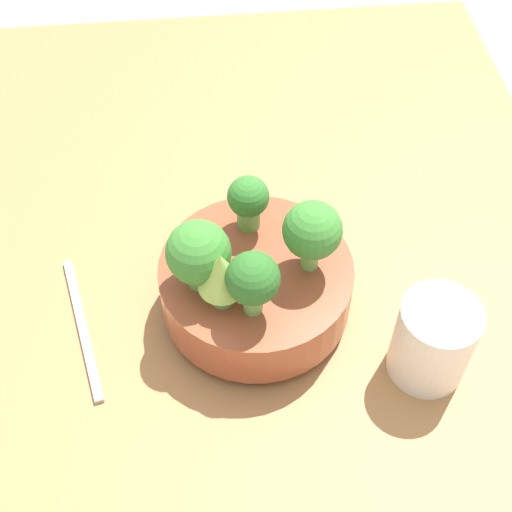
# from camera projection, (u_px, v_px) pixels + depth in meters

# --- Properties ---
(ground_plane) EXTENTS (6.00, 6.00, 0.00)m
(ground_plane) POSITION_uv_depth(u_px,v_px,m) (238.00, 320.00, 0.87)
(ground_plane) COLOR silver
(table) EXTENTS (1.16, 0.88, 0.05)m
(table) POSITION_uv_depth(u_px,v_px,m) (237.00, 309.00, 0.85)
(table) COLOR #9E7042
(table) RESTS_ON ground_plane
(bowl) EXTENTS (0.21, 0.21, 0.08)m
(bowl) POSITION_uv_depth(u_px,v_px,m) (256.00, 286.00, 0.79)
(bowl) COLOR brown
(bowl) RESTS_ON table
(broccoli_floret_back) EXTENTS (0.06, 0.06, 0.09)m
(broccoli_floret_back) POSITION_uv_depth(u_px,v_px,m) (312.00, 231.00, 0.72)
(broccoli_floret_back) COLOR #7AB256
(broccoli_floret_back) RESTS_ON bowl
(broccoli_floret_front) EXTENTS (0.07, 0.07, 0.08)m
(broccoli_floret_front) POSITION_uv_depth(u_px,v_px,m) (199.00, 254.00, 0.71)
(broccoli_floret_front) COLOR #609347
(broccoli_floret_front) RESTS_ON bowl
(romanesco_piece_near) EXTENTS (0.05, 0.05, 0.07)m
(romanesco_piece_near) POSITION_uv_depth(u_px,v_px,m) (221.00, 274.00, 0.70)
(romanesco_piece_near) COLOR #609347
(romanesco_piece_near) RESTS_ON bowl
(broccoli_floret_left) EXTENTS (0.05, 0.05, 0.07)m
(broccoli_floret_left) POSITION_uv_depth(u_px,v_px,m) (248.00, 200.00, 0.77)
(broccoli_floret_left) COLOR #609347
(broccoli_floret_left) RESTS_ON bowl
(broccoli_floret_right) EXTENTS (0.05, 0.05, 0.08)m
(broccoli_floret_right) POSITION_uv_depth(u_px,v_px,m) (253.00, 280.00, 0.69)
(broccoli_floret_right) COLOR #6BA34C
(broccoli_floret_right) RESTS_ON bowl
(cup) EXTENTS (0.08, 0.08, 0.10)m
(cup) POSITION_uv_depth(u_px,v_px,m) (433.00, 341.00, 0.73)
(cup) COLOR silver
(cup) RESTS_ON table
(fork) EXTENTS (0.19, 0.05, 0.01)m
(fork) POSITION_uv_depth(u_px,v_px,m) (83.00, 327.00, 0.80)
(fork) COLOR #B2B2B7
(fork) RESTS_ON table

